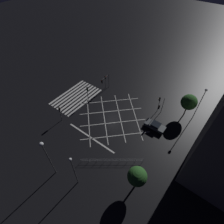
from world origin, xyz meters
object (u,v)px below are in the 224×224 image
at_px(traffic_light_sw_main, 105,81).
at_px(street_lamp_far, 45,152).
at_px(street_lamp_east, 73,168).
at_px(street_tree_near, 137,176).
at_px(traffic_light_nw_main, 161,106).
at_px(traffic_light_sw_cross, 105,79).
at_px(traffic_light_median_south, 88,92).
at_px(street_tree_far, 189,102).
at_px(traffic_light_se_main, 60,111).
at_px(street_lamp_west, 202,98).
at_px(waiting_car, 155,126).
at_px(traffic_light_nw_cross, 159,101).

relative_size(traffic_light_sw_main, street_lamp_far, 0.44).
height_order(traffic_light_sw_main, street_lamp_east, street_lamp_east).
relative_size(street_lamp_far, street_tree_near, 1.67).
height_order(traffic_light_nw_main, traffic_light_sw_cross, traffic_light_nw_main).
relative_size(traffic_light_median_south, street_tree_far, 0.78).
xyz_separation_m(traffic_light_se_main, street_tree_near, (2.68, 19.80, 1.17)).
height_order(traffic_light_nw_main, street_lamp_east, street_lamp_east).
relative_size(traffic_light_sw_cross, street_lamp_far, 0.44).
bearing_deg(traffic_light_median_south, traffic_light_nw_main, 20.61).
xyz_separation_m(traffic_light_median_south, street_tree_near, (10.28, 19.11, 0.75)).
xyz_separation_m(traffic_light_nw_main, street_lamp_west, (-3.96, 6.21, 2.58)).
distance_m(traffic_light_sw_main, street_lamp_east, 23.66).
height_order(street_lamp_far, street_tree_near, street_lamp_far).
bearing_deg(street_tree_near, waiting_car, -166.45).
distance_m(traffic_light_sw_cross, traffic_light_median_south, 6.30).
height_order(traffic_light_sw_main, street_tree_far, street_tree_far).
height_order(traffic_light_median_south, street_lamp_east, street_lamp_east).
xyz_separation_m(traffic_light_nw_cross, traffic_light_sw_cross, (0.53, -14.16, -0.19)).
xyz_separation_m(traffic_light_median_south, street_lamp_west, (-9.65, 21.34, 2.57)).
xyz_separation_m(traffic_light_nw_cross, street_lamp_west, (-2.83, 7.09, 2.67)).
bearing_deg(traffic_light_se_main, traffic_light_sw_main, -4.73).
bearing_deg(traffic_light_nw_cross, traffic_light_sw_cross, 2.16).
height_order(traffic_light_nw_cross, street_lamp_west, street_lamp_west).
distance_m(traffic_light_nw_cross, traffic_light_se_main, 20.76).
distance_m(traffic_light_sw_main, traffic_light_nw_cross, 13.88).
distance_m(traffic_light_nw_cross, street_tree_near, 17.80).
bearing_deg(traffic_light_sw_cross, street_lamp_west, 8.98).
distance_m(traffic_light_nw_main, street_lamp_east, 21.26).
xyz_separation_m(traffic_light_nw_cross, street_tree_far, (-2.47, 5.24, 0.87)).
xyz_separation_m(street_lamp_far, waiting_car, (-18.48, 8.74, -5.92)).
bearing_deg(street_lamp_west, street_tree_near, -6.36).
xyz_separation_m(traffic_light_sw_main, street_lamp_far, (21.86, 6.93, 3.66)).
xyz_separation_m(street_lamp_west, waiting_car, (7.38, -5.25, -5.00)).
bearing_deg(street_tree_far, traffic_light_nw_main, -50.41).
bearing_deg(street_lamp_far, traffic_light_nw_cross, 163.32).
bearing_deg(street_lamp_east, street_tree_far, 161.84).
height_order(traffic_light_sw_cross, waiting_car, traffic_light_sw_cross).
distance_m(traffic_light_sw_cross, street_lamp_far, 23.93).
distance_m(traffic_light_nw_cross, traffic_light_median_south, 15.80).
bearing_deg(street_tree_near, traffic_light_sw_main, -130.44).
relative_size(traffic_light_sw_main, street_tree_far, 0.71).
xyz_separation_m(traffic_light_sw_main, traffic_light_median_south, (5.66, -0.42, 0.17)).
xyz_separation_m(traffic_light_sw_cross, street_lamp_west, (-3.36, 21.25, 2.86)).
bearing_deg(street_tree_near, street_lamp_east, -57.45).
xyz_separation_m(traffic_light_sw_main, traffic_light_nw_main, (-0.03, 14.71, 0.16)).
relative_size(street_lamp_west, street_tree_near, 1.51).
bearing_deg(traffic_light_median_south, traffic_light_sw_main, 85.81).
xyz_separation_m(traffic_light_sw_main, street_lamp_east, (20.82, 11.05, 2.12)).
bearing_deg(traffic_light_nw_main, street_tree_far, 129.59).
bearing_deg(street_tree_near, street_lamp_far, -63.28).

